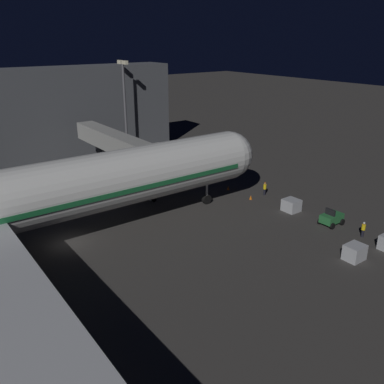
{
  "coord_description": "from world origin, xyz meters",
  "views": [
    {
      "loc": [
        -37.24,
        12.11,
        19.62
      ],
      "look_at": [
        -3.0,
        -13.2,
        3.5
      ],
      "focal_mm": 38.46,
      "sensor_mm": 36.0,
      "label": 1
    }
  ],
  "objects_px": {
    "baggage_tug_lead": "(331,218)",
    "ground_crew_marshaller_fwd": "(265,188)",
    "baggage_container_far_row": "(355,252)",
    "ground_crew_near_nose_gear": "(363,229)",
    "baggage_container_near_belt": "(291,205)",
    "traffic_cone_nose_starboard": "(228,188)",
    "jet_bridge": "(123,146)",
    "apron_floodlight_mast": "(125,102)",
    "traffic_cone_nose_port": "(251,197)"
  },
  "relations": [
    {
      "from": "baggage_tug_lead",
      "to": "ground_crew_marshaller_fwd",
      "type": "height_order",
      "value": "baggage_tug_lead"
    },
    {
      "from": "apron_floodlight_mast",
      "to": "baggage_container_near_belt",
      "type": "height_order",
      "value": "apron_floodlight_mast"
    },
    {
      "from": "ground_crew_marshaller_fwd",
      "to": "traffic_cone_nose_port",
      "type": "height_order",
      "value": "ground_crew_marshaller_fwd"
    },
    {
      "from": "jet_bridge",
      "to": "ground_crew_marshaller_fwd",
      "type": "relative_size",
      "value": 12.82
    },
    {
      "from": "jet_bridge",
      "to": "ground_crew_marshaller_fwd",
      "type": "distance_m",
      "value": 19.92
    },
    {
      "from": "ground_crew_marshaller_fwd",
      "to": "traffic_cone_nose_starboard",
      "type": "xyz_separation_m",
      "value": [
        4.35,
        2.55,
        -0.7
      ]
    },
    {
      "from": "jet_bridge",
      "to": "traffic_cone_nose_starboard",
      "type": "bearing_deg",
      "value": -133.59
    },
    {
      "from": "traffic_cone_nose_port",
      "to": "traffic_cone_nose_starboard",
      "type": "relative_size",
      "value": 1.0
    },
    {
      "from": "baggage_container_near_belt",
      "to": "ground_crew_near_nose_gear",
      "type": "xyz_separation_m",
      "value": [
        -9.03,
        -0.68,
        0.21
      ]
    },
    {
      "from": "ground_crew_marshaller_fwd",
      "to": "traffic_cone_nose_starboard",
      "type": "relative_size",
      "value": 3.23
    },
    {
      "from": "baggage_tug_lead",
      "to": "baggage_container_far_row",
      "type": "xyz_separation_m",
      "value": [
        -6.01,
        4.79,
        -0.03
      ]
    },
    {
      "from": "jet_bridge",
      "to": "baggage_container_far_row",
      "type": "height_order",
      "value": "jet_bridge"
    },
    {
      "from": "apron_floodlight_mast",
      "to": "ground_crew_near_nose_gear",
      "type": "xyz_separation_m",
      "value": [
        -42.32,
        -4.88,
        -8.49
      ]
    },
    {
      "from": "jet_bridge",
      "to": "ground_crew_near_nose_gear",
      "type": "distance_m",
      "value": 31.89
    },
    {
      "from": "apron_floodlight_mast",
      "to": "baggage_tug_lead",
      "type": "bearing_deg",
      "value": -172.9
    },
    {
      "from": "jet_bridge",
      "to": "baggage_container_near_belt",
      "type": "distance_m",
      "value": 23.68
    },
    {
      "from": "ground_crew_marshaller_fwd",
      "to": "baggage_container_near_belt",
      "type": "bearing_deg",
      "value": 167.15
    },
    {
      "from": "traffic_cone_nose_port",
      "to": "apron_floodlight_mast",
      "type": "bearing_deg",
      "value": 6.06
    },
    {
      "from": "baggage_tug_lead",
      "to": "ground_crew_near_nose_gear",
      "type": "xyz_separation_m",
      "value": [
        -3.81,
        -0.08,
        0.15
      ]
    },
    {
      "from": "jet_bridge",
      "to": "traffic_cone_nose_port",
      "type": "bearing_deg",
      "value": -143.92
    },
    {
      "from": "baggage_container_far_row",
      "to": "traffic_cone_nose_port",
      "type": "height_order",
      "value": "baggage_container_far_row"
    },
    {
      "from": "apron_floodlight_mast",
      "to": "baggage_container_near_belt",
      "type": "relative_size",
      "value": 8.83
    },
    {
      "from": "traffic_cone_nose_port",
      "to": "traffic_cone_nose_starboard",
      "type": "height_order",
      "value": "same"
    },
    {
      "from": "baggage_container_near_belt",
      "to": "ground_crew_marshaller_fwd",
      "type": "height_order",
      "value": "ground_crew_marshaller_fwd"
    },
    {
      "from": "baggage_tug_lead",
      "to": "baggage_container_far_row",
      "type": "height_order",
      "value": "baggage_tug_lead"
    },
    {
      "from": "traffic_cone_nose_port",
      "to": "ground_crew_near_nose_gear",
      "type": "bearing_deg",
      "value": -172.44
    },
    {
      "from": "jet_bridge",
      "to": "ground_crew_near_nose_gear",
      "type": "bearing_deg",
      "value": -156.83
    },
    {
      "from": "jet_bridge",
      "to": "apron_floodlight_mast",
      "type": "bearing_deg",
      "value": -29.45
    },
    {
      "from": "baggage_tug_lead",
      "to": "apron_floodlight_mast",
      "type": "bearing_deg",
      "value": 7.1
    },
    {
      "from": "ground_crew_marshaller_fwd",
      "to": "traffic_cone_nose_port",
      "type": "xyz_separation_m",
      "value": [
        -0.05,
        2.55,
        -0.7
      ]
    },
    {
      "from": "jet_bridge",
      "to": "baggage_tug_lead",
      "type": "xyz_separation_m",
      "value": [
        -25.18,
        -12.33,
        -4.95
      ]
    },
    {
      "from": "apron_floodlight_mast",
      "to": "ground_crew_marshaller_fwd",
      "type": "xyz_separation_m",
      "value": [
        -27.65,
        -5.49,
        -8.45
      ]
    },
    {
      "from": "baggage_tug_lead",
      "to": "baggage_container_far_row",
      "type": "bearing_deg",
      "value": 141.43
    },
    {
      "from": "ground_crew_marshaller_fwd",
      "to": "baggage_container_far_row",
      "type": "bearing_deg",
      "value": 162.0
    },
    {
      "from": "traffic_cone_nose_port",
      "to": "baggage_container_far_row",
      "type": "bearing_deg",
      "value": 170.11
    },
    {
      "from": "jet_bridge",
      "to": "baggage_tug_lead",
      "type": "relative_size",
      "value": 9.0
    },
    {
      "from": "jet_bridge",
      "to": "traffic_cone_nose_starboard",
      "type": "relative_size",
      "value": 41.36
    },
    {
      "from": "baggage_container_far_row",
      "to": "ground_crew_near_nose_gear",
      "type": "relative_size",
      "value": 1.09
    },
    {
      "from": "ground_crew_near_nose_gear",
      "to": "jet_bridge",
      "type": "bearing_deg",
      "value": 23.17
    },
    {
      "from": "baggage_container_near_belt",
      "to": "baggage_container_far_row",
      "type": "height_order",
      "value": "baggage_container_far_row"
    },
    {
      "from": "apron_floodlight_mast",
      "to": "traffic_cone_nose_port",
      "type": "relative_size",
      "value": 29.18
    },
    {
      "from": "jet_bridge",
      "to": "apron_floodlight_mast",
      "type": "relative_size",
      "value": 1.42
    },
    {
      "from": "jet_bridge",
      "to": "apron_floodlight_mast",
      "type": "height_order",
      "value": "apron_floodlight_mast"
    },
    {
      "from": "jet_bridge",
      "to": "ground_crew_marshaller_fwd",
      "type": "bearing_deg",
      "value": -137.72
    },
    {
      "from": "traffic_cone_nose_starboard",
      "to": "baggage_container_far_row",
      "type": "bearing_deg",
      "value": 172.13
    },
    {
      "from": "ground_crew_near_nose_gear",
      "to": "traffic_cone_nose_starboard",
      "type": "relative_size",
      "value": 3.1
    },
    {
      "from": "ground_crew_marshaller_fwd",
      "to": "traffic_cone_nose_port",
      "type": "relative_size",
      "value": 3.23
    },
    {
      "from": "apron_floodlight_mast",
      "to": "baggage_tug_lead",
      "type": "height_order",
      "value": "apron_floodlight_mast"
    },
    {
      "from": "apron_floodlight_mast",
      "to": "traffic_cone_nose_starboard",
      "type": "distance_m",
      "value": 25.21
    },
    {
      "from": "baggage_tug_lead",
      "to": "ground_crew_near_nose_gear",
      "type": "relative_size",
      "value": 1.48
    }
  ]
}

